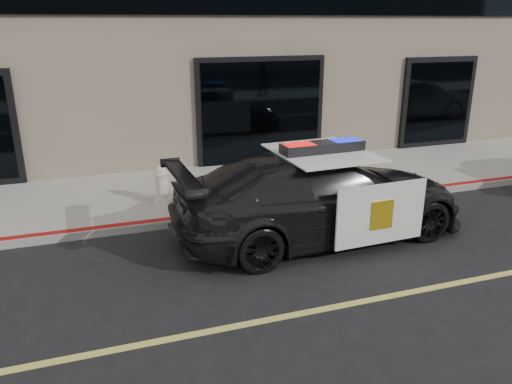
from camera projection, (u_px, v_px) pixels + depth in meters
name	position (u px, v px, depth m)	size (l,w,h in m)	color
ground	(475.00, 280.00, 7.56)	(120.00, 120.00, 0.00)	black
sidewalk_n	(322.00, 178.00, 12.23)	(60.00, 3.50, 0.15)	gray
police_car	(321.00, 195.00, 8.88)	(2.70, 5.52, 1.75)	black
fire_hydrant	(162.00, 184.00, 10.27)	(0.36, 0.50, 0.80)	beige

